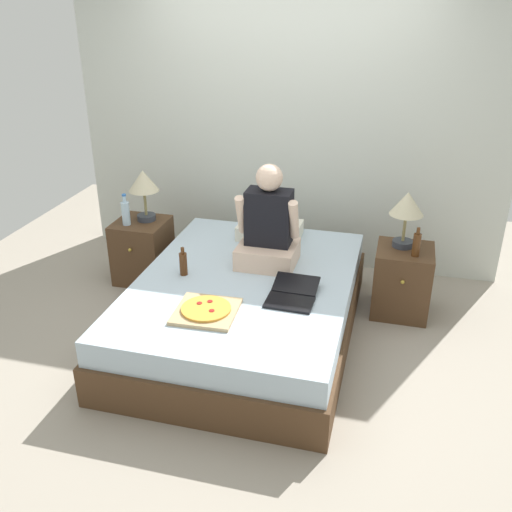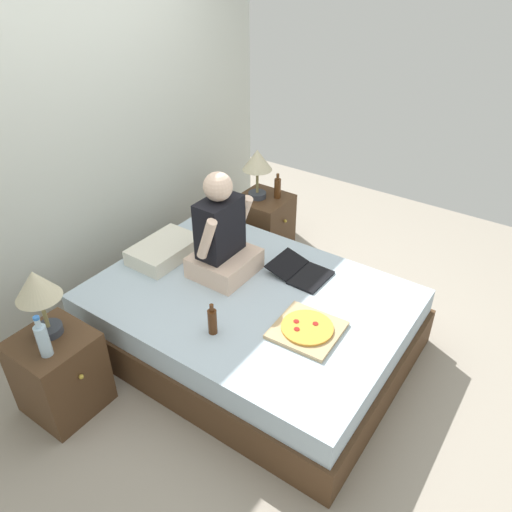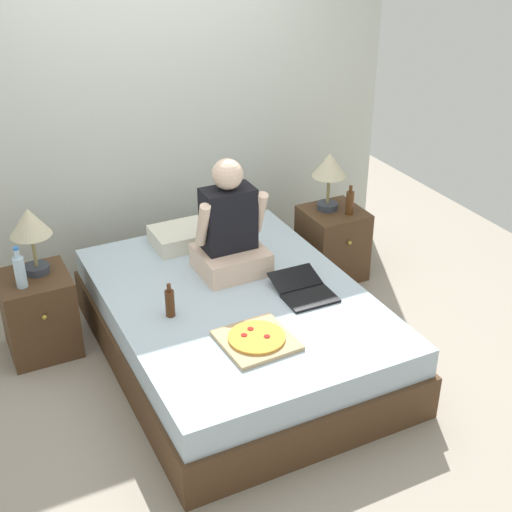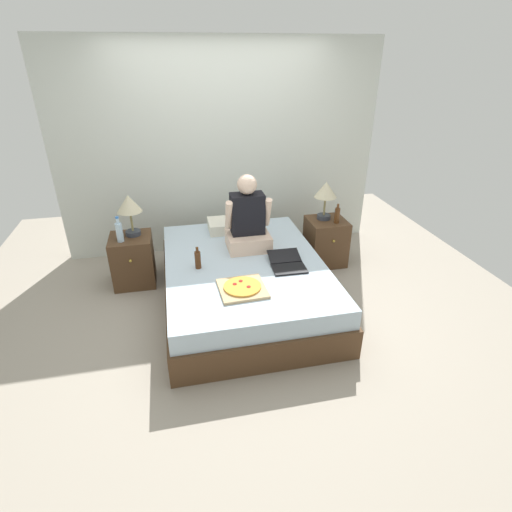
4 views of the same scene
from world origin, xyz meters
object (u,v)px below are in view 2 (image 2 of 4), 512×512
(water_bottle, at_px, (43,340))
(beer_bottle_on_bed, at_px, (212,321))
(lamp_on_left_nightstand, at_px, (37,289))
(person_seated, at_px, (222,238))
(bed, at_px, (250,320))
(beer_bottle, at_px, (278,188))
(pizza_box, at_px, (307,329))
(nightstand_left, at_px, (60,373))
(laptop, at_px, (303,273))
(lamp_on_right_nightstand, at_px, (257,163))
(nightstand_right, at_px, (263,224))

(water_bottle, distance_m, beer_bottle_on_bed, 0.97)
(lamp_on_left_nightstand, height_order, person_seated, person_seated)
(bed, height_order, beer_bottle, beer_bottle)
(pizza_box, bearing_deg, water_bottle, 135.41)
(nightstand_left, xyz_separation_m, person_seated, (1.23, -0.34, 0.48))
(laptop, bearing_deg, lamp_on_left_nightstand, 148.94)
(water_bottle, xyz_separation_m, lamp_on_right_nightstand, (2.30, 0.14, 0.22))
(lamp_on_left_nightstand, bearing_deg, person_seated, -18.00)
(nightstand_left, relative_size, pizza_box, 1.33)
(beer_bottle_on_bed, bearing_deg, person_seated, 32.39)
(water_bottle, bearing_deg, nightstand_right, 2.21)
(pizza_box, relative_size, beer_bottle_on_bed, 1.90)
(nightstand_left, bearing_deg, beer_bottle, -2.47)
(beer_bottle, xyz_separation_m, person_seated, (-1.09, -0.24, 0.11))
(beer_bottle_on_bed, bearing_deg, beer_bottle, 19.64)
(lamp_on_left_nightstand, bearing_deg, laptop, -31.06)
(nightstand_right, distance_m, beer_bottle_on_bed, 1.75)
(pizza_box, bearing_deg, lamp_on_left_nightstand, 128.62)
(person_seated, bearing_deg, beer_bottle_on_bed, -147.61)
(bed, relative_size, person_seated, 2.76)
(water_bottle, height_order, laptop, water_bottle)
(bed, distance_m, laptop, 0.51)
(beer_bottle_on_bed, bearing_deg, bed, 5.38)
(bed, height_order, person_seated, person_seated)
(laptop, distance_m, pizza_box, 0.60)
(lamp_on_right_nightstand, relative_size, beer_bottle_on_bed, 2.05)
(person_seated, bearing_deg, bed, -108.17)
(lamp_on_left_nightstand, xyz_separation_m, nightstand_right, (2.21, -0.05, -0.60))
(lamp_on_right_nightstand, height_order, person_seated, person_seated)
(bed, xyz_separation_m, nightstand_right, (1.13, 0.65, 0.04))
(laptop, xyz_separation_m, beer_bottle_on_bed, (-0.85, 0.15, 0.07))
(nightstand_right, relative_size, laptop, 1.32)
(beer_bottle, height_order, beer_bottle_on_bed, beer_bottle)
(nightstand_right, distance_m, person_seated, 1.18)
(lamp_on_left_nightstand, xyz_separation_m, lamp_on_right_nightstand, (2.18, 0.00, 0.00))
(bed, xyz_separation_m, laptop, (0.39, -0.19, 0.26))
(nightstand_right, height_order, beer_bottle_on_bed, beer_bottle_on_bed)
(lamp_on_left_nightstand, height_order, laptop, lamp_on_left_nightstand)
(bed, height_order, lamp_on_right_nightstand, lamp_on_right_nightstand)
(beer_bottle, height_order, pizza_box, beer_bottle)
(bed, relative_size, nightstand_right, 3.88)
(water_bottle, relative_size, lamp_on_right_nightstand, 0.61)
(nightstand_left, distance_m, pizza_box, 1.56)
(water_bottle, distance_m, lamp_on_right_nightstand, 2.32)
(nightstand_left, distance_m, beer_bottle, 2.35)
(nightstand_left, bearing_deg, water_bottle, -131.65)
(lamp_on_left_nightstand, relative_size, beer_bottle, 1.96)
(beer_bottle_on_bed, bearing_deg, water_bottle, 141.41)
(nightstand_right, xyz_separation_m, person_seated, (-1.02, -0.34, 0.48))
(lamp_on_left_nightstand, distance_m, person_seated, 1.25)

